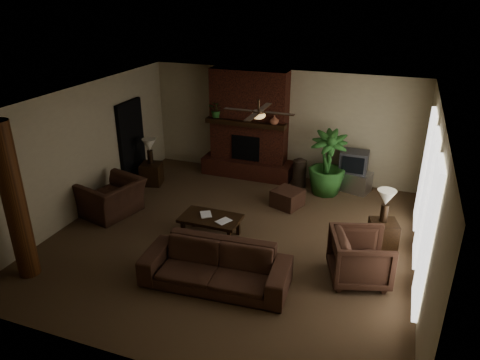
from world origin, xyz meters
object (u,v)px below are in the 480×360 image
at_px(armchair_right, 360,255).
at_px(floor_vase, 299,171).
at_px(tv_stand, 352,181).
at_px(side_table_left, 152,174).
at_px(floor_plant, 326,176).
at_px(ottoman, 287,198).
at_px(armchair_left, 111,192).
at_px(coffee_table, 211,220).
at_px(lamp_right, 386,200).
at_px(log_column, 15,202).
at_px(side_table_right, 383,235).
at_px(sofa, 216,260).
at_px(lamp_left, 149,147).

xyz_separation_m(armchair_right, floor_vase, (-1.87, 3.48, -0.06)).
height_order(tv_stand, floor_vase, floor_vase).
xyz_separation_m(tv_stand, side_table_left, (-4.88, -1.38, 0.03)).
bearing_deg(floor_plant, tv_stand, 34.38).
distance_m(armchair_right, ottoman, 2.99).
relative_size(armchair_left, ottoman, 2.02).
relative_size(coffee_table, floor_plant, 0.76).
xyz_separation_m(ottoman, lamp_right, (2.14, -1.05, 0.80)).
height_order(log_column, side_table_left, log_column).
height_order(ottoman, side_table_right, side_table_right).
distance_m(armchair_right, side_table_left, 5.95).
height_order(floor_plant, lamp_right, lamp_right).
distance_m(sofa, coffee_table, 1.62).
bearing_deg(sofa, log_column, -169.25).
xyz_separation_m(floor_plant, side_table_left, (-4.28, -0.97, -0.17)).
height_order(ottoman, tv_stand, tv_stand).
bearing_deg(log_column, lamp_left, 89.68).
relative_size(log_column, lamp_right, 4.31).
height_order(sofa, side_table_right, sofa).
bearing_deg(armchair_right, armchair_left, 66.02).
height_order(log_column, armchair_left, log_column).
relative_size(tv_stand, lamp_right, 1.31).
bearing_deg(side_table_left, sofa, -46.07).
bearing_deg(tv_stand, sofa, -92.87).
distance_m(log_column, armchair_left, 2.58).
xyz_separation_m(lamp_left, side_table_right, (5.78, -1.15, -0.73)).
distance_m(floor_plant, side_table_left, 4.39).
bearing_deg(lamp_right, armchair_right, -102.30).
bearing_deg(tv_stand, side_table_left, -147.32).
bearing_deg(sofa, side_table_right, 36.48).
bearing_deg(armchair_right, sofa, 95.54).
height_order(armchair_left, tv_stand, armchair_left).
distance_m(tv_stand, floor_plant, 0.75).
xyz_separation_m(log_column, armchair_left, (0.08, 2.43, -0.87)).
bearing_deg(floor_vase, armchair_left, -140.99).
bearing_deg(coffee_table, tv_stand, 53.53).
xyz_separation_m(tv_stand, floor_plant, (-0.60, -0.41, 0.19)).
bearing_deg(tv_stand, log_column, -114.66).
xyz_separation_m(armchair_left, coffee_table, (2.43, -0.13, -0.16)).
distance_m(armchair_left, lamp_right, 5.75).
height_order(log_column, floor_plant, log_column).
distance_m(floor_plant, lamp_right, 2.58).
relative_size(sofa, armchair_left, 2.05).
xyz_separation_m(armchair_left, side_table_right, (5.73, 0.62, -0.25)).
height_order(coffee_table, lamp_right, lamp_right).
bearing_deg(sofa, lamp_left, 129.81).
distance_m(armchair_left, side_table_right, 5.76).
xyz_separation_m(armchair_left, lamp_right, (5.69, 0.65, 0.47)).
distance_m(coffee_table, side_table_right, 3.38).
relative_size(coffee_table, lamp_right, 1.85).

